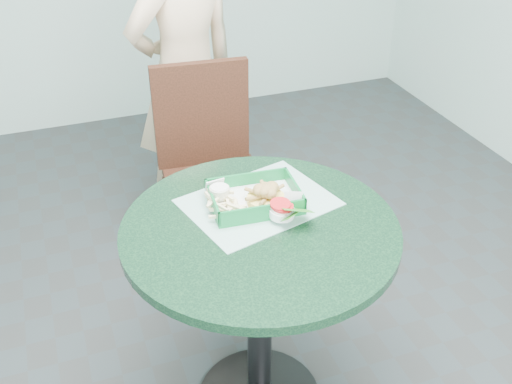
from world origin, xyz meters
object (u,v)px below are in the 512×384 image
object	(u,v)px
food_basket	(254,205)
sauce_ramekin	(220,198)
diner_person	(186,72)
cafe_table	(260,275)
crab_sandwich	(266,198)
dining_chair	(210,160)

from	to	relation	value
food_basket	sauce_ramekin	world-z (taller)	sauce_ramekin
diner_person	food_basket	world-z (taller)	diner_person
cafe_table	sauce_ramekin	bearing A→B (deg)	121.67
food_basket	crab_sandwich	distance (m)	0.05
cafe_table	dining_chair	distance (m)	0.82
diner_person	sauce_ramekin	world-z (taller)	diner_person
diner_person	food_basket	xyz separation A→B (m)	(-0.06, -1.08, -0.02)
diner_person	crab_sandwich	xyz separation A→B (m)	(-0.03, -1.10, 0.01)
food_basket	sauce_ramekin	distance (m)	0.11
diner_person	sauce_ramekin	distance (m)	1.07
cafe_table	food_basket	world-z (taller)	food_basket
dining_chair	crab_sandwich	world-z (taller)	dining_chair
dining_chair	sauce_ramekin	xyz separation A→B (m)	(-0.16, -0.69, 0.27)
dining_chair	food_basket	xyz separation A→B (m)	(-0.06, -0.71, 0.23)
crab_sandwich	diner_person	bearing A→B (deg)	88.33
dining_chair	food_basket	distance (m)	0.75
diner_person	cafe_table	bearing A→B (deg)	66.58
dining_chair	crab_sandwich	bearing A→B (deg)	-87.16
dining_chair	sauce_ramekin	world-z (taller)	dining_chair
food_basket	crab_sandwich	world-z (taller)	crab_sandwich
sauce_ramekin	cafe_table	bearing A→B (deg)	-58.33
diner_person	crab_sandwich	bearing A→B (deg)	68.97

